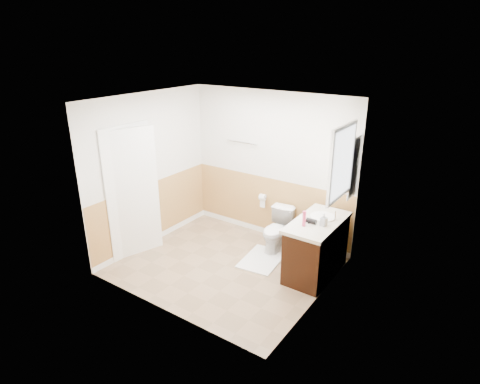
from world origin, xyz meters
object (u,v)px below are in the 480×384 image
Objects in this scene: vanity_cabinet at (316,249)px; lotion_bottle at (304,219)px; bath_mat at (262,259)px; toilet at (277,230)px; soap_dispenser at (324,220)px.

lotion_bottle is at bearing -110.98° from vanity_cabinet.
bath_mat is 3.64× the size of lotion_bottle.
lotion_bottle reaches higher than vanity_cabinet.
vanity_cabinet is at bearing -27.35° from toilet.
soap_dispenser is at bearing -40.09° from vanity_cabinet.
vanity_cabinet is 0.56m from soap_dispenser.
soap_dispenser reaches higher than bath_mat.
soap_dispenser is at bearing -30.22° from toilet.
soap_dispenser reaches higher than toilet.
soap_dispenser is (0.12, -0.10, 0.54)m from vanity_cabinet.
vanity_cabinet is 6.13× the size of soap_dispenser.
bath_mat is 1.21m from lotion_bottle.
soap_dispenser is (0.22, 0.16, -0.02)m from lotion_bottle.
toilet is 0.55m from bath_mat.
lotion_bottle is at bearing -44.76° from toilet.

